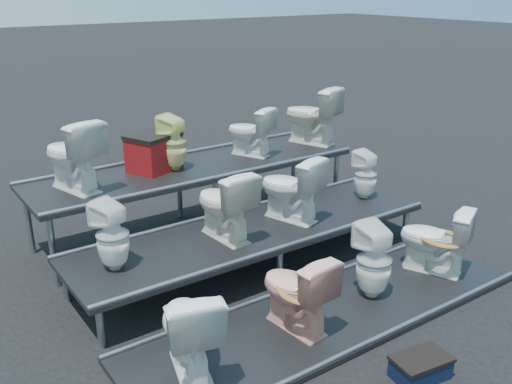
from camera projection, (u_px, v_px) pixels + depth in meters
ground at (254, 266)px, 6.51m from camera, size 80.00×80.00×0.00m
tier_front at (331, 314)px, 5.50m from camera, size 4.20×1.20×0.06m
tier_mid at (254, 248)px, 6.43m from camera, size 4.20×1.20×0.46m
tier_back at (197, 197)px, 7.36m from camera, size 4.20×1.20×0.86m
toilet_0 at (189, 328)px, 4.52m from camera, size 0.65×0.88×0.81m
toilet_1 at (296, 291)px, 5.12m from camera, size 0.49×0.78×0.76m
toilet_2 at (374, 261)px, 5.65m from camera, size 0.38×0.39×0.78m
toilet_3 at (434, 239)px, 6.15m from camera, size 0.69×0.85×0.75m
toilet_4 at (112, 236)px, 5.36m from camera, size 0.40×0.41×0.69m
toilet_5 at (224, 204)px, 6.01m from camera, size 0.48×0.78×0.77m
toilet_6 at (290, 188)px, 6.49m from camera, size 0.63×0.84×0.77m
toilet_7 at (366, 175)px, 7.17m from camera, size 0.29×0.30×0.62m
toilet_8 at (72, 155)px, 6.25m from camera, size 0.64×0.88×0.81m
toilet_9 at (174, 143)px, 6.94m from camera, size 0.41×0.41×0.69m
toilet_10 at (250, 131)px, 7.55m from camera, size 0.60×0.73×0.65m
toilet_11 at (311, 115)px, 8.09m from camera, size 0.70×0.91×0.82m
red_crate at (154, 154)px, 6.99m from camera, size 0.69×0.63×0.41m
step_stool at (420, 369)px, 4.65m from camera, size 0.49×0.34×0.16m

